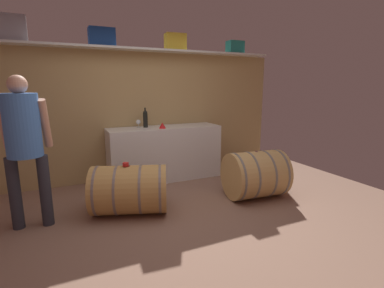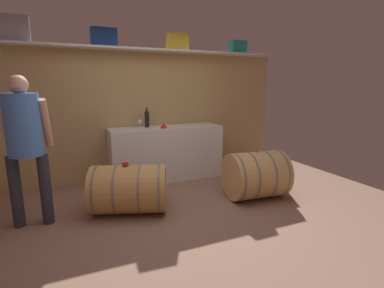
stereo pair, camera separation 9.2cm
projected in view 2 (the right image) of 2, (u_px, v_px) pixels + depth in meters
ground_plane at (172, 208)px, 3.74m from camera, size 6.30×7.26×0.02m
back_wall_panel at (142, 116)px, 4.90m from camera, size 5.10×0.10×2.11m
high_shelf_board at (142, 50)px, 4.55m from camera, size 4.69×0.40×0.03m
toolcase_grey at (12, 29)px, 3.82m from camera, size 0.44×0.22×0.35m
toolcase_navy at (104, 38)px, 4.29m from camera, size 0.38×0.23×0.27m
toolcase_yellow at (177, 42)px, 4.75m from camera, size 0.35×0.22×0.27m
toolcase_teal at (237, 47)px, 5.21m from camera, size 0.29×0.20×0.23m
work_cabinet at (166, 153)px, 4.84m from camera, size 1.87×0.56×0.89m
wine_bottle_dark at (147, 118)px, 4.68m from camera, size 0.08×0.08×0.32m
wine_glass at (140, 122)px, 4.69m from camera, size 0.08×0.08×0.13m
red_funnel at (164, 125)px, 4.58m from camera, size 0.11×0.11×0.09m
wine_barrel_near at (129, 189)px, 3.54m from camera, size 1.05×0.87×0.62m
wine_barrel_far at (256, 175)px, 4.02m from camera, size 0.85×0.73×0.67m
tasting_cup at (125, 164)px, 3.47m from camera, size 0.07×0.07×0.04m
winemaker_pouring at (25, 136)px, 3.09m from camera, size 0.52×0.43×1.68m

